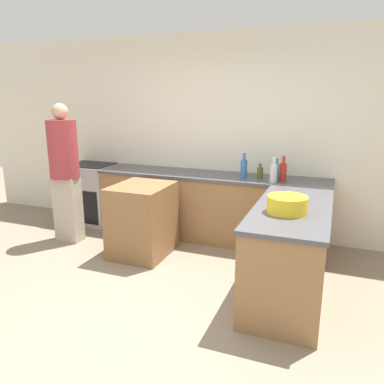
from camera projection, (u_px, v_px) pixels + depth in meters
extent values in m
plane|color=gray|center=(141.00, 309.00, 3.40)|extent=(14.00, 14.00, 0.00)
cube|color=silver|center=(218.00, 136.00, 5.11)|extent=(8.00, 0.06, 2.70)
cube|color=olive|center=(210.00, 208.00, 5.04)|extent=(3.05, 0.61, 0.84)
cube|color=#4C4C51|center=(210.00, 176.00, 4.93)|extent=(3.08, 0.64, 0.04)
cube|color=olive|center=(290.00, 252.00, 3.60)|extent=(0.66, 1.65, 0.84)
cube|color=#4C4C51|center=(293.00, 208.00, 3.49)|extent=(0.69, 1.68, 0.04)
cube|color=#ADADB2|center=(92.00, 193.00, 5.71)|extent=(0.72, 0.59, 0.88)
cube|color=black|center=(80.00, 207.00, 5.48)|extent=(0.60, 0.01, 0.49)
cube|color=black|center=(90.00, 165.00, 5.60)|extent=(0.66, 0.54, 0.01)
cube|color=brown|center=(142.00, 220.00, 4.51)|extent=(0.64, 0.75, 0.86)
cylinder|color=yellow|center=(287.00, 204.00, 3.28)|extent=(0.35, 0.35, 0.15)
cylinder|color=red|center=(283.00, 172.00, 4.49)|extent=(0.08, 0.08, 0.22)
cylinder|color=red|center=(284.00, 160.00, 4.46)|extent=(0.04, 0.04, 0.09)
cylinder|color=#338CBF|center=(277.00, 171.00, 4.65)|extent=(0.06, 0.06, 0.18)
cylinder|color=#338CBF|center=(277.00, 161.00, 4.61)|extent=(0.03, 0.03, 0.07)
cylinder|color=#386BB7|center=(244.00, 169.00, 4.69)|extent=(0.09, 0.09, 0.22)
cylinder|color=#386BB7|center=(244.00, 157.00, 4.65)|extent=(0.04, 0.04, 0.09)
cylinder|color=silver|center=(274.00, 173.00, 4.44)|extent=(0.09, 0.09, 0.21)
cylinder|color=silver|center=(274.00, 161.00, 4.41)|extent=(0.04, 0.04, 0.08)
cylinder|color=#475B1E|center=(260.00, 173.00, 4.68)|extent=(0.07, 0.07, 0.13)
cylinder|color=#475B1E|center=(260.00, 166.00, 4.66)|extent=(0.03, 0.03, 0.05)
cube|color=#ADA38E|center=(68.00, 209.00, 4.94)|extent=(0.33, 0.20, 0.86)
cylinder|color=#993338|center=(63.00, 149.00, 4.74)|extent=(0.37, 0.37, 0.73)
sphere|color=tan|center=(60.00, 111.00, 4.62)|extent=(0.20, 0.20, 0.20)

